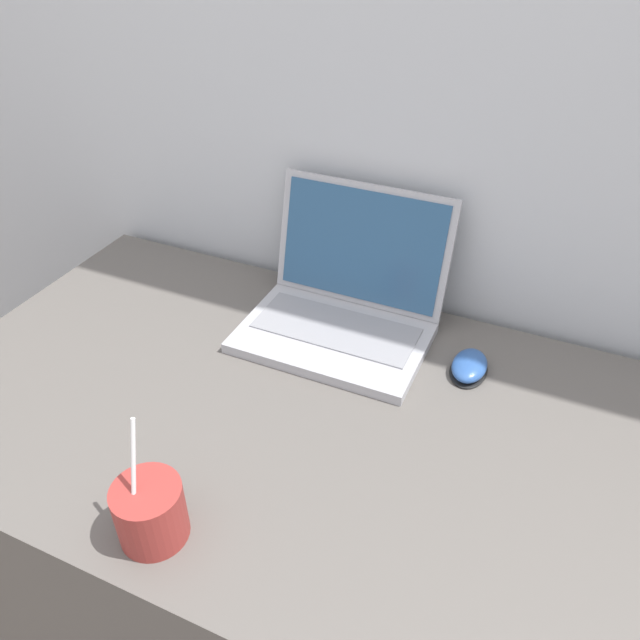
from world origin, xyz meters
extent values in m
cube|color=silver|center=(0.00, 0.79, 1.25)|extent=(7.00, 0.04, 2.50)
cube|color=#5B5651|center=(0.00, 0.37, 0.39)|extent=(1.41, 0.75, 0.78)
cube|color=#ADADB2|center=(-0.07, 0.57, 0.79)|extent=(0.35, 0.23, 0.02)
cube|color=gray|center=(-0.07, 0.58, 0.80)|extent=(0.31, 0.13, 0.00)
cube|color=#ADADB2|center=(-0.07, 0.71, 0.91)|extent=(0.35, 0.07, 0.23)
cube|color=#2D567F|center=(-0.07, 0.70, 0.91)|extent=(0.32, 0.06, 0.21)
cylinder|color=#9E332D|center=(-0.12, 0.08, 0.82)|extent=(0.09, 0.09, 0.09)
cylinder|color=black|center=(-0.12, 0.08, 0.86)|extent=(0.08, 0.08, 0.01)
cylinder|color=white|center=(-0.14, 0.08, 0.89)|extent=(0.02, 0.06, 0.16)
ellipsoid|color=black|center=(0.18, 0.59, 0.78)|extent=(0.07, 0.10, 0.01)
ellipsoid|color=#2D569E|center=(0.18, 0.59, 0.79)|extent=(0.06, 0.09, 0.03)
camera|label=1|loc=(0.29, -0.29, 1.51)|focal=35.00mm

